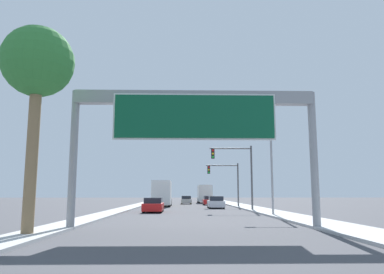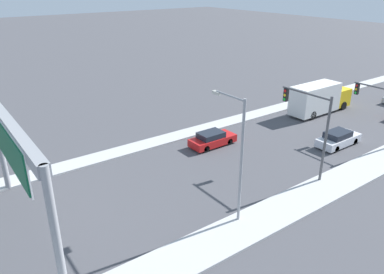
% 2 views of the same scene
% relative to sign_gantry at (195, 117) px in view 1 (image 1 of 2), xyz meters
% --- Properties ---
extents(sidewalk_right, '(3.00, 120.00, 0.15)m').
position_rel_sign_gantry_xyz_m(sidewalk_right, '(7.75, 42.13, -5.88)').
color(sidewalk_right, '#B3B3B3').
rests_on(sidewalk_right, ground).
extents(median_strip_left, '(2.00, 120.00, 0.15)m').
position_rel_sign_gantry_xyz_m(median_strip_left, '(-7.25, 42.13, -5.88)').
color(median_strip_left, '#B3B3B3').
rests_on(median_strip_left, ground).
extents(sign_gantry, '(13.32, 0.73, 7.40)m').
position_rel_sign_gantry_xyz_m(sign_gantry, '(0.00, 0.00, 0.00)').
color(sign_gantry, gray).
rests_on(sign_gantry, ground).
extents(car_far_center, '(1.79, 4.30, 1.37)m').
position_rel_sign_gantry_xyz_m(car_far_center, '(0.00, 45.07, -5.30)').
color(car_far_center, '#A5A8AD').
rests_on(car_far_center, ground).
extents(car_mid_left, '(1.86, 4.76, 1.48)m').
position_rel_sign_gantry_xyz_m(car_mid_left, '(3.50, 27.24, -5.26)').
color(car_mid_left, silver).
rests_on(car_mid_left, ground).
extents(car_mid_right, '(1.76, 4.29, 1.40)m').
position_rel_sign_gantry_xyz_m(car_mid_right, '(3.50, 39.59, -5.29)').
color(car_mid_right, red).
rests_on(car_mid_right, ground).
extents(car_near_left, '(1.87, 4.54, 1.42)m').
position_rel_sign_gantry_xyz_m(car_near_left, '(-3.50, 17.56, -5.28)').
color(car_near_left, red).
rests_on(car_near_left, ground).
extents(truck_box_primary, '(2.49, 8.81, 3.53)m').
position_rel_sign_gantry_xyz_m(truck_box_primary, '(-3.50, 33.57, -4.17)').
color(truck_box_primary, yellow).
rests_on(truck_box_primary, ground).
extents(truck_box_secondary, '(2.49, 8.59, 3.32)m').
position_rel_sign_gantry_xyz_m(truck_box_secondary, '(3.50, 51.39, -4.27)').
color(truck_box_secondary, red).
rests_on(truck_box_secondary, ground).
extents(traffic_light_near_intersection, '(4.60, 0.32, 6.93)m').
position_rel_sign_gantry_xyz_m(traffic_light_near_intersection, '(5.38, 20.12, -1.31)').
color(traffic_light_near_intersection, '#4C4C4F').
rests_on(traffic_light_near_intersection, ground).
extents(traffic_light_mid_block, '(4.34, 0.32, 5.81)m').
position_rel_sign_gantry_xyz_m(traffic_light_mid_block, '(5.34, 30.12, -2.02)').
color(traffic_light_mid_block, '#4C4C4F').
rests_on(traffic_light_mid_block, ground).
extents(palm_tree_foreground, '(3.30, 3.30, 9.58)m').
position_rel_sign_gantry_xyz_m(palm_tree_foreground, '(-7.37, -3.02, 1.75)').
color(palm_tree_foreground, '#8C704C').
rests_on(palm_tree_foreground, ground).
extents(street_lamp_right, '(2.92, 0.28, 8.38)m').
position_rel_sign_gantry_xyz_m(street_lamp_right, '(6.47, 11.41, -0.95)').
color(street_lamp_right, gray).
rests_on(street_lamp_right, ground).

